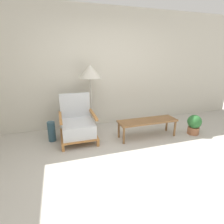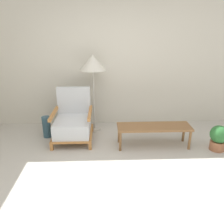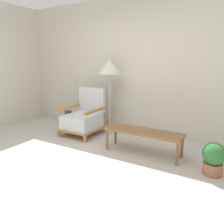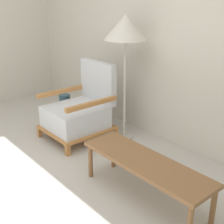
{
  "view_description": "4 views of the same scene",
  "coord_description": "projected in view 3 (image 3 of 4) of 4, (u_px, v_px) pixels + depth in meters",
  "views": [
    {
      "loc": [
        -1.03,
        -1.88,
        1.63
      ],
      "look_at": [
        0.0,
        1.37,
        0.55
      ],
      "focal_mm": 28.0,
      "sensor_mm": 36.0,
      "label": 1
    },
    {
      "loc": [
        -0.13,
        -2.19,
        1.9
      ],
      "look_at": [
        0.0,
        1.37,
        0.55
      ],
      "focal_mm": 35.0,
      "sensor_mm": 36.0,
      "label": 2
    },
    {
      "loc": [
        1.94,
        -1.94,
        1.44
      ],
      "look_at": [
        0.0,
        1.37,
        0.55
      ],
      "focal_mm": 35.0,
      "sensor_mm": 36.0,
      "label": 3
    },
    {
      "loc": [
        2.28,
        -0.56,
        1.69
      ],
      "look_at": [
        0.0,
        1.37,
        0.55
      ],
      "focal_mm": 50.0,
      "sensor_mm": 36.0,
      "label": 4
    }
  ],
  "objects": [
    {
      "name": "floor_lamp",
      "position": [
        110.0,
        69.0,
        4.33
      ],
      "size": [
        0.49,
        0.49,
        1.48
      ],
      "color": "#B7B2A8",
      "rests_on": "ground_plane"
    },
    {
      "name": "coffee_table",
      "position": [
        143.0,
        133.0,
        3.45
      ],
      "size": [
        1.24,
        0.37,
        0.38
      ],
      "color": "brown",
      "rests_on": "ground_plane"
    },
    {
      "name": "potted_plant",
      "position": [
        214.0,
        158.0,
        2.81
      ],
      "size": [
        0.29,
        0.29,
        0.43
      ],
      "color": "#935B3D",
      "rests_on": "ground_plane"
    },
    {
      "name": "ground_plane",
      "position": [
        60.0,
        172.0,
        2.91
      ],
      "size": [
        14.0,
        14.0,
        0.0
      ],
      "primitive_type": "plane",
      "color": "#B7B2A8"
    },
    {
      "name": "vase",
      "position": [
        68.0,
        120.0,
        4.77
      ],
      "size": [
        0.15,
        0.15,
        0.4
      ],
      "primitive_type": "cylinder",
      "color": "#2D4C5B",
      "rests_on": "ground_plane"
    },
    {
      "name": "wall_back",
      "position": [
        133.0,
        66.0,
        4.47
      ],
      "size": [
        8.0,
        0.06,
        2.7
      ],
      "color": "beige",
      "rests_on": "ground_plane"
    },
    {
      "name": "armchair",
      "position": [
        84.0,
        118.0,
        4.4
      ],
      "size": [
        0.69,
        0.75,
        0.91
      ],
      "color": "#B2753D",
      "rests_on": "ground_plane"
    }
  ]
}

